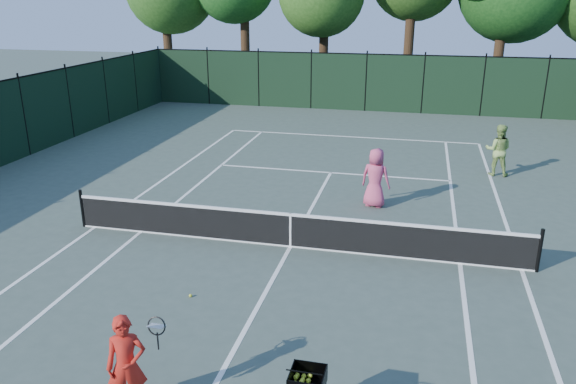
% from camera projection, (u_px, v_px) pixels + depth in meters
% --- Properties ---
extents(ground, '(90.00, 90.00, 0.00)m').
position_uv_depth(ground, '(290.00, 247.00, 14.13)').
color(ground, '#404E45').
rests_on(ground, ground).
extents(sideline_doubles_left, '(0.10, 23.77, 0.01)m').
position_uv_depth(sideline_doubles_left, '(95.00, 227.00, 15.31)').
color(sideline_doubles_left, white).
rests_on(sideline_doubles_left, ground).
extents(sideline_doubles_right, '(0.10, 23.77, 0.01)m').
position_uv_depth(sideline_doubles_right, '(522.00, 270.00, 12.94)').
color(sideline_doubles_right, white).
rests_on(sideline_doubles_right, ground).
extents(sideline_singles_left, '(0.10, 23.77, 0.01)m').
position_uv_depth(sideline_singles_left, '(141.00, 232.00, 15.02)').
color(sideline_singles_left, white).
rests_on(sideline_singles_left, ground).
extents(sideline_singles_right, '(0.10, 23.77, 0.01)m').
position_uv_depth(sideline_singles_right, '(460.00, 264.00, 13.23)').
color(sideline_singles_right, white).
rests_on(sideline_singles_right, ground).
extents(baseline_far, '(10.97, 0.10, 0.01)m').
position_uv_depth(baseline_far, '(350.00, 137.00, 25.03)').
color(baseline_far, white).
rests_on(baseline_far, ground).
extents(service_line_far, '(8.23, 0.10, 0.01)m').
position_uv_depth(service_line_far, '(331.00, 173.00, 20.00)').
color(service_line_far, white).
rests_on(service_line_far, ground).
extents(center_service_line, '(0.10, 12.80, 0.01)m').
position_uv_depth(center_service_line, '(290.00, 247.00, 14.12)').
color(center_service_line, white).
rests_on(center_service_line, ground).
extents(tennis_net, '(11.69, 0.09, 1.06)m').
position_uv_depth(tennis_net, '(290.00, 229.00, 13.97)').
color(tennis_net, black).
rests_on(tennis_net, ground).
extents(fence_far, '(24.00, 0.05, 3.00)m').
position_uv_depth(fence_far, '(366.00, 83.00, 30.15)').
color(fence_far, black).
rests_on(fence_far, ground).
extents(coach, '(0.78, 0.85, 1.63)m').
position_uv_depth(coach, '(127.00, 365.00, 8.31)').
color(coach, red).
rests_on(coach, ground).
extents(player_pink, '(0.98, 0.76, 1.78)m').
position_uv_depth(player_pink, '(376.00, 178.00, 16.57)').
color(player_pink, '#CD4871').
rests_on(player_pink, ground).
extents(player_green, '(0.94, 0.77, 1.80)m').
position_uv_depth(player_green, '(498.00, 150.00, 19.48)').
color(player_green, '#8BAE57').
rests_on(player_green, ground).
extents(ball_hopper, '(0.63, 0.63, 0.96)m').
position_uv_depth(ball_hopper, '(307.00, 381.00, 7.99)').
color(ball_hopper, black).
rests_on(ball_hopper, ground).
extents(loose_ball_midcourt, '(0.07, 0.07, 0.07)m').
position_uv_depth(loose_ball_midcourt, '(191.00, 296.00, 11.78)').
color(loose_ball_midcourt, '#CDD22B').
rests_on(loose_ball_midcourt, ground).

